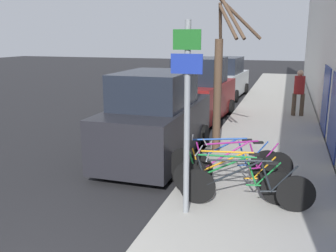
# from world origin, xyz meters

# --- Properties ---
(ground_plane) EXTENTS (80.00, 80.00, 0.00)m
(ground_plane) POSITION_xyz_m (0.00, 11.20, 0.00)
(ground_plane) COLOR black
(sidewalk_curb) EXTENTS (3.20, 32.00, 0.15)m
(sidewalk_curb) POSITION_xyz_m (2.60, 14.00, 0.07)
(sidewalk_curb) COLOR #9E9B93
(sidewalk_curb) RESTS_ON ground
(building_facade) EXTENTS (0.23, 32.00, 6.50)m
(building_facade) POSITION_xyz_m (4.35, 13.91, 3.23)
(building_facade) COLOR silver
(building_facade) RESTS_ON ground
(signpost) EXTENTS (0.52, 0.12, 3.25)m
(signpost) POSITION_xyz_m (1.49, 3.14, 1.96)
(signpost) COLOR gray
(signpost) RESTS_ON sidewalk_curb
(bicycle_0) EXTENTS (2.38, 0.45, 0.92)m
(bicycle_0) POSITION_xyz_m (2.45, 3.64, 0.54)
(bicycle_0) COLOR black
(bicycle_0) RESTS_ON sidewalk_curb
(bicycle_1) EXTENTS (2.32, 0.44, 0.88)m
(bicycle_1) POSITION_xyz_m (2.18, 3.93, 0.53)
(bicycle_1) COLOR black
(bicycle_1) RESTS_ON sidewalk_curb
(bicycle_2) EXTENTS (2.22, 0.44, 0.86)m
(bicycle_2) POSITION_xyz_m (2.12, 4.27, 0.52)
(bicycle_2) COLOR black
(bicycle_2) RESTS_ON sidewalk_curb
(bicycle_3) EXTENTS (2.23, 0.90, 0.96)m
(bicycle_3) POSITION_xyz_m (2.16, 4.65, 0.56)
(bicycle_3) COLOR black
(bicycle_3) RESTS_ON sidewalk_curb
(bicycle_4) EXTENTS (2.38, 0.65, 0.96)m
(bicycle_4) POSITION_xyz_m (1.89, 4.83, 0.56)
(bicycle_4) COLOR black
(bicycle_4) RESTS_ON sidewalk_curb
(parked_car_0) EXTENTS (2.08, 4.51, 2.29)m
(parked_car_0) POSITION_xyz_m (-0.14, 6.25, 1.04)
(parked_car_0) COLOR black
(parked_car_0) RESTS_ON ground
(parked_car_1) EXTENTS (2.23, 4.25, 2.39)m
(parked_car_1) POSITION_xyz_m (-0.12, 11.28, 1.07)
(parked_car_1) COLOR maroon
(parked_car_1) RESTS_ON ground
(parked_car_2) EXTENTS (2.16, 4.73, 2.12)m
(parked_car_2) POSITION_xyz_m (-0.13, 17.10, 0.96)
(parked_car_2) COLOR #B2B7BC
(parked_car_2) RESTS_ON ground
(pedestrian_near) EXTENTS (0.46, 0.39, 1.77)m
(pedestrian_near) POSITION_xyz_m (3.48, 12.47, 1.17)
(pedestrian_near) COLOR #4C3D2D
(pedestrian_near) RESTS_ON sidewalk_curb
(street_tree) EXTENTS (1.13, 1.30, 3.99)m
(street_tree) POSITION_xyz_m (1.38, 6.89, 2.03)
(street_tree) COLOR #4C3828
(street_tree) RESTS_ON sidewalk_curb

